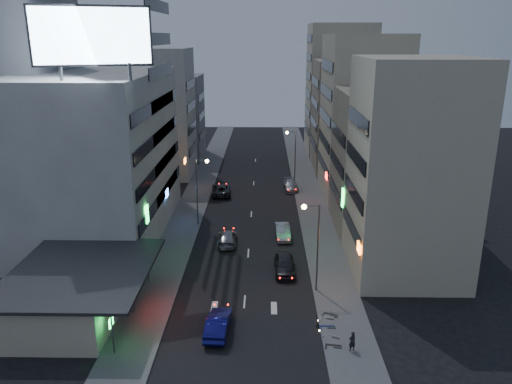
{
  "coord_description": "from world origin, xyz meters",
  "views": [
    {
      "loc": [
        1.64,
        -33.84,
        21.65
      ],
      "look_at": [
        0.73,
        18.56,
        5.29
      ],
      "focal_mm": 35.0,
      "sensor_mm": 36.0,
      "label": 1
    }
  ],
  "objects_px": {
    "scooter_silver_b": "(334,311)",
    "parked_car_right_far": "(291,185)",
    "parked_car_right_near": "(285,264)",
    "scooter_black_a": "(342,339)",
    "scooter_black_b": "(339,309)",
    "parked_car_left": "(221,189)",
    "parked_car_right_mid": "(283,231)",
    "scooter_blue": "(335,319)",
    "scooter_silver_a": "(341,330)",
    "road_car_silver": "(227,238)",
    "person": "(352,341)",
    "road_car_blue": "(218,324)"
  },
  "relations": [
    {
      "from": "scooter_blue",
      "to": "parked_car_right_far",
      "type": "bearing_deg",
      "value": 2.41
    },
    {
      "from": "parked_car_right_near",
      "to": "scooter_black_a",
      "type": "height_order",
      "value": "parked_car_right_near"
    },
    {
      "from": "road_car_blue",
      "to": "road_car_silver",
      "type": "xyz_separation_m",
      "value": [
        -0.57,
        17.12,
        -0.07
      ]
    },
    {
      "from": "parked_car_right_mid",
      "to": "scooter_silver_b",
      "type": "bearing_deg",
      "value": -80.92
    },
    {
      "from": "parked_car_left",
      "to": "person",
      "type": "xyz_separation_m",
      "value": [
        12.52,
        -37.1,
        0.11
      ]
    },
    {
      "from": "parked_car_right_near",
      "to": "parked_car_right_far",
      "type": "bearing_deg",
      "value": 84.63
    },
    {
      "from": "scooter_black_a",
      "to": "scooter_silver_a",
      "type": "xyz_separation_m",
      "value": [
        0.06,
        1.15,
        -0.03
      ]
    },
    {
      "from": "scooter_silver_b",
      "to": "parked_car_right_far",
      "type": "bearing_deg",
      "value": 12.68
    },
    {
      "from": "parked_car_right_far",
      "to": "scooter_black_b",
      "type": "relative_size",
      "value": 2.66
    },
    {
      "from": "person",
      "to": "scooter_blue",
      "type": "bearing_deg",
      "value": -101.27
    },
    {
      "from": "parked_car_right_near",
      "to": "person",
      "type": "relative_size",
      "value": 3.15
    },
    {
      "from": "road_car_silver",
      "to": "scooter_silver_a",
      "type": "relative_size",
      "value": 2.92
    },
    {
      "from": "scooter_black_a",
      "to": "road_car_silver",
      "type": "bearing_deg",
      "value": 36.41
    },
    {
      "from": "parked_car_right_near",
      "to": "parked_car_right_far",
      "type": "xyz_separation_m",
      "value": [
        1.91,
        26.95,
        -0.13
      ]
    },
    {
      "from": "scooter_silver_a",
      "to": "scooter_black_b",
      "type": "height_order",
      "value": "scooter_black_b"
    },
    {
      "from": "parked_car_right_far",
      "to": "scooter_silver_a",
      "type": "relative_size",
      "value": 2.88
    },
    {
      "from": "parked_car_right_far",
      "to": "scooter_silver_b",
      "type": "height_order",
      "value": "parked_car_right_far"
    },
    {
      "from": "parked_car_right_far",
      "to": "scooter_silver_a",
      "type": "height_order",
      "value": "parked_car_right_far"
    },
    {
      "from": "road_car_silver",
      "to": "scooter_silver_b",
      "type": "height_order",
      "value": "road_car_silver"
    },
    {
      "from": "road_car_blue",
      "to": "person",
      "type": "distance_m",
      "value": 10.04
    },
    {
      "from": "scooter_black_b",
      "to": "scooter_silver_b",
      "type": "height_order",
      "value": "scooter_black_b"
    },
    {
      "from": "parked_car_right_far",
      "to": "scooter_black_a",
      "type": "xyz_separation_m",
      "value": [
        1.81,
        -38.94,
        -0.04
      ]
    },
    {
      "from": "parked_car_left",
      "to": "scooter_silver_b",
      "type": "relative_size",
      "value": 3.21
    },
    {
      "from": "road_car_silver",
      "to": "person",
      "type": "relative_size",
      "value": 3.17
    },
    {
      "from": "parked_car_left",
      "to": "scooter_black_b",
      "type": "xyz_separation_m",
      "value": [
        12.26,
        -32.39,
        -0.11
      ]
    },
    {
      "from": "person",
      "to": "road_car_silver",
      "type": "bearing_deg",
      "value": -86.39
    },
    {
      "from": "scooter_black_a",
      "to": "scooter_silver_a",
      "type": "height_order",
      "value": "scooter_black_a"
    },
    {
      "from": "scooter_black_b",
      "to": "parked_car_left",
      "type": "bearing_deg",
      "value": 45.67
    },
    {
      "from": "road_car_blue",
      "to": "road_car_silver",
      "type": "relative_size",
      "value": 0.96
    },
    {
      "from": "scooter_black_a",
      "to": "scooter_blue",
      "type": "distance_m",
      "value": 2.63
    },
    {
      "from": "road_car_silver",
      "to": "parked_car_left",
      "type": "bearing_deg",
      "value": -84.68
    },
    {
      "from": "parked_car_right_far",
      "to": "person",
      "type": "relative_size",
      "value": 3.13
    },
    {
      "from": "scooter_black_a",
      "to": "scooter_blue",
      "type": "bearing_deg",
      "value": 12.4
    },
    {
      "from": "parked_car_right_mid",
      "to": "scooter_silver_b",
      "type": "height_order",
      "value": "parked_car_right_mid"
    },
    {
      "from": "scooter_black_a",
      "to": "scooter_black_b",
      "type": "height_order",
      "value": "scooter_black_b"
    },
    {
      "from": "parked_car_right_near",
      "to": "scooter_black_b",
      "type": "xyz_separation_m",
      "value": [
        4.07,
        -7.9,
        -0.15
      ]
    },
    {
      "from": "scooter_black_a",
      "to": "road_car_blue",
      "type": "bearing_deg",
      "value": 88.72
    },
    {
      "from": "scooter_black_a",
      "to": "parked_car_right_mid",
      "type": "bearing_deg",
      "value": 19.02
    },
    {
      "from": "road_car_silver",
      "to": "parked_car_right_near",
      "type": "bearing_deg",
      "value": 129.83
    },
    {
      "from": "road_car_blue",
      "to": "parked_car_right_far",
      "type": "bearing_deg",
      "value": -97.38
    },
    {
      "from": "road_car_blue",
      "to": "person",
      "type": "bearing_deg",
      "value": 170.61
    },
    {
      "from": "scooter_silver_a",
      "to": "scooter_silver_b",
      "type": "bearing_deg",
      "value": 25.08
    },
    {
      "from": "person",
      "to": "scooter_black_b",
      "type": "xyz_separation_m",
      "value": [
        -0.26,
        4.71,
        -0.21
      ]
    },
    {
      "from": "road_car_silver",
      "to": "scooter_black_b",
      "type": "distance_m",
      "value": 17.83
    },
    {
      "from": "parked_car_right_far",
      "to": "scooter_silver_a",
      "type": "distance_m",
      "value": 37.84
    },
    {
      "from": "person",
      "to": "scooter_black_b",
      "type": "distance_m",
      "value": 4.72
    },
    {
      "from": "parked_car_right_mid",
      "to": "scooter_blue",
      "type": "bearing_deg",
      "value": -82.0
    },
    {
      "from": "road_car_blue",
      "to": "scooter_blue",
      "type": "relative_size",
      "value": 2.56
    },
    {
      "from": "scooter_blue",
      "to": "parked_car_right_near",
      "type": "bearing_deg",
      "value": 20.67
    },
    {
      "from": "road_car_blue",
      "to": "scooter_black_b",
      "type": "height_order",
      "value": "road_car_blue"
    }
  ]
}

